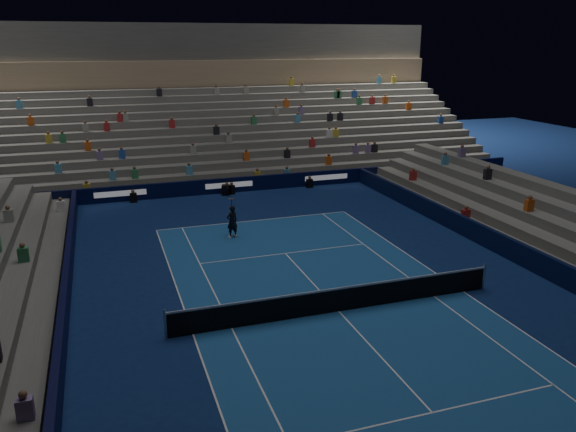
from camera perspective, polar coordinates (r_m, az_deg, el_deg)
The scene contains 9 objects.
ground at distance 21.59m, azimuth 5.14°, elevation -9.57°, with size 90.00×90.00×0.00m, color #0D1E4F.
court_surface at distance 21.59m, azimuth 5.14°, elevation -9.56°, with size 10.97×23.77×0.01m, color #194D8E.
sponsor_barrier_far at distance 38.08m, azimuth -6.00°, elevation 3.11°, with size 44.00×0.25×1.00m, color black.
sponsor_barrier_east at distance 26.54m, azimuth 24.82°, elevation -4.76°, with size 0.25×37.00×1.00m, color black.
sponsor_barrier_west at distance 19.94m, azimuth -21.92°, elevation -11.64°, with size 0.25×37.00×1.00m, color black.
grandstand_main at distance 46.61m, azimuth -8.70°, elevation 9.19°, with size 44.00×15.20×11.20m.
tennis_net at distance 21.37m, azimuth 5.18°, elevation -8.36°, with size 12.90×0.10×1.10m.
tennis_player at distance 29.16m, azimuth -5.66°, elevation -0.57°, with size 0.62×0.40×1.69m, color black.
broadcast_camera at distance 37.55m, azimuth -6.30°, elevation 2.64°, with size 0.64×1.02×0.66m.
Camera 1 is at (-7.91, -17.60, 9.69)m, focal length 35.24 mm.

